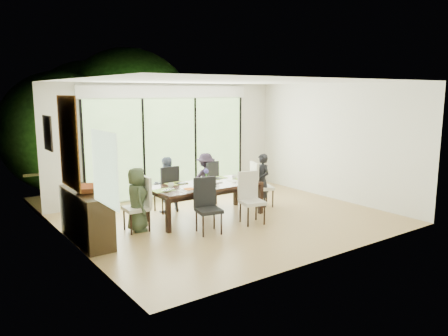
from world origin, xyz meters
TOP-DOWN VIEW (x-y plane):
  - floor at (0.00, 0.00)m, footprint 6.00×5.00m
  - ceiling at (0.00, 0.00)m, footprint 6.00×5.00m
  - wall_back at (0.00, 2.51)m, footprint 6.00×0.02m
  - wall_front at (0.00, -2.51)m, footprint 6.00×0.02m
  - wall_left at (-3.01, 0.00)m, footprint 0.02×5.00m
  - wall_right at (3.01, 0.00)m, footprint 0.02×5.00m
  - glass_doors at (0.00, 2.47)m, footprint 4.20×0.02m
  - blinds_header at (0.00, 2.46)m, footprint 4.40×0.06m
  - mullion_a at (-2.10, 2.46)m, footprint 0.05×0.04m
  - mullion_b at (-0.70, 2.46)m, footprint 0.05×0.04m
  - mullion_c at (0.70, 2.46)m, footprint 0.05×0.04m
  - mullion_d at (2.10, 2.46)m, footprint 0.05×0.04m
  - side_window at (-2.97, -1.20)m, footprint 0.02×0.90m
  - deck at (0.00, 3.40)m, footprint 6.00×1.80m
  - rail_top at (0.00, 4.20)m, footprint 6.00×0.08m
  - foliage_left at (-1.80, 5.20)m, footprint 3.20×3.20m
  - foliage_mid at (0.40, 5.80)m, footprint 4.00×4.00m
  - foliage_right at (2.20, 5.00)m, footprint 2.80×2.80m
  - foliage_far at (-0.60, 6.50)m, footprint 3.60×3.60m
  - table_top at (-0.34, 0.41)m, footprint 2.18×1.00m
  - table_apron at (-0.34, 0.41)m, footprint 2.00×0.82m
  - table_leg_fl at (-1.42, -0.02)m, footprint 0.08×0.08m
  - table_leg_fr at (0.74, -0.02)m, footprint 0.08×0.08m
  - table_leg_bl at (-1.42, 0.84)m, footprint 0.08×0.08m
  - table_leg_br at (0.74, 0.84)m, footprint 0.08×0.08m
  - chair_left_end at (-1.84, 0.41)m, footprint 0.43×0.43m
  - chair_right_end at (1.16, 0.41)m, footprint 0.53×0.53m
  - chair_far_left at (-0.79, 1.26)m, footprint 0.43×0.43m
  - chair_far_right at (0.21, 1.26)m, footprint 0.54×0.54m
  - chair_near_left at (-0.84, -0.46)m, footprint 0.50×0.50m
  - chair_near_right at (0.16, -0.46)m, footprint 0.50×0.50m
  - person_left_end at (-1.82, 0.41)m, footprint 0.45×0.61m
  - person_right_end at (1.14, 0.41)m, footprint 0.37×0.57m
  - person_far_left at (-0.79, 1.24)m, footprint 0.57×0.38m
  - person_far_right at (0.21, 1.24)m, footprint 0.61×0.45m
  - placemat_left at (-1.29, 0.41)m, footprint 0.40×0.29m
  - placemat_right at (0.61, 0.41)m, footprint 0.40×0.29m
  - placemat_far_l at (-0.79, 0.81)m, footprint 0.40×0.29m
  - placemat_far_r at (0.21, 0.81)m, footprint 0.40×0.29m
  - placemat_paper at (-0.89, 0.11)m, footprint 0.40×0.29m
  - tablet_far_l at (-0.69, 0.76)m, footprint 0.24×0.16m
  - tablet_far_r at (0.16, 0.76)m, footprint 0.22×0.15m
  - papers at (0.36, 0.36)m, footprint 0.27×0.20m
  - platter_base at (-0.89, 0.11)m, footprint 0.24×0.24m
  - platter_snacks at (-0.89, 0.11)m, footprint 0.18×0.18m
  - vase at (-0.29, 0.46)m, footprint 0.07×0.07m
  - hyacinth_stems at (-0.29, 0.46)m, footprint 0.04×0.04m
  - hyacinth_blooms at (-0.29, 0.46)m, footprint 0.10×0.10m
  - laptop at (-1.19, 0.31)m, footprint 0.36×0.32m
  - cup_a at (-1.04, 0.56)m, footprint 0.15×0.15m
  - cup_b at (-0.19, 0.31)m, footprint 0.10×0.10m
  - cup_c at (0.46, 0.51)m, footprint 0.12×0.12m
  - book at (-0.09, 0.46)m, footprint 0.17×0.22m
  - sideboard at (-2.76, 0.37)m, footprint 0.44×1.55m
  - bowl at (-2.76, 0.27)m, footprint 0.46×0.46m
  - candlestick_base at (-2.76, 0.72)m, footprint 0.10×0.10m
  - candlestick_shaft at (-2.76, 0.72)m, footprint 0.02×0.02m
  - candlestick_pan at (-2.76, 0.72)m, footprint 0.10×0.10m
  - candle at (-2.76, 0.72)m, footprint 0.03×0.03m
  - tapestry at (-2.97, 0.40)m, footprint 0.02×1.00m
  - art_frame at (-2.97, 1.70)m, footprint 0.03×0.55m
  - art_canvas at (-2.95, 1.70)m, footprint 0.01×0.45m

SIDE VIEW (x-z plane):
  - deck at x=0.00m, z-range -0.10..0.00m
  - floor at x=0.00m, z-range -0.01..0.00m
  - table_leg_fl at x=-1.42m, z-range 0.00..0.63m
  - table_leg_fr at x=0.74m, z-range 0.00..0.63m
  - table_leg_bl at x=-1.42m, z-range 0.00..0.63m
  - table_leg_br at x=0.74m, z-range 0.00..0.63m
  - sideboard at x=-2.76m, z-range 0.00..0.87m
  - chair_left_end at x=-1.84m, z-range 0.00..1.00m
  - chair_right_end at x=1.16m, z-range 0.00..1.00m
  - chair_far_left at x=-0.79m, z-range 0.00..1.00m
  - chair_far_right at x=0.21m, z-range 0.00..1.00m
  - chair_near_left at x=-0.84m, z-range 0.00..1.00m
  - chair_near_right at x=0.16m, z-range 0.00..1.00m
  - rail_top at x=0.00m, z-range 0.52..0.58m
  - table_apron at x=-0.34m, z-range 0.53..0.62m
  - person_left_end at x=-1.82m, z-range 0.00..1.17m
  - person_right_end at x=1.14m, z-range 0.00..1.17m
  - person_far_left at x=-0.79m, z-range 0.00..1.17m
  - person_far_right at x=0.21m, z-range 0.00..1.17m
  - table_top at x=-0.34m, z-range 0.63..0.68m
  - papers at x=0.36m, z-range 0.68..0.68m
  - placemat_left at x=-1.29m, z-range 0.68..0.69m
  - placemat_right at x=0.61m, z-range 0.68..0.69m
  - placemat_far_l at x=-0.79m, z-range 0.68..0.69m
  - placemat_far_r at x=0.21m, z-range 0.68..0.69m
  - placemat_paper at x=-0.89m, z-range 0.68..0.69m
  - book at x=-0.09m, z-range 0.68..0.70m
  - tablet_far_r at x=0.16m, z-range 0.69..0.69m
  - tablet_far_l at x=-0.69m, z-range 0.69..0.70m
  - laptop at x=-1.19m, z-range 0.68..0.70m
  - platter_base at x=-0.89m, z-range 0.69..0.71m
  - platter_snacks at x=-0.89m, z-range 0.71..0.72m
  - cup_b at x=-0.19m, z-range 0.68..0.76m
  - cup_a at x=-1.04m, z-range 0.68..0.77m
  - cup_c at x=0.46m, z-range 0.68..0.77m
  - vase at x=-0.29m, z-range 0.68..0.79m
  - hyacinth_stems at x=-0.29m, z-range 0.77..0.92m
  - candlestick_base at x=-2.76m, z-range 0.87..0.91m
  - bowl at x=-2.76m, z-range 0.87..0.98m
  - hyacinth_blooms at x=-0.29m, z-range 0.88..0.98m
  - glass_doors at x=0.00m, z-range 0.05..2.35m
  - mullion_a at x=-2.10m, z-range 0.05..2.35m
  - mullion_b at x=-0.70m, z-range 0.05..2.35m
  - mullion_c at x=0.70m, z-range 0.05..2.35m
  - mullion_d at x=2.10m, z-range 0.05..2.35m
  - foliage_right at x=2.20m, z-range -0.14..2.66m
  - wall_back at x=0.00m, z-range 0.00..2.70m
  - wall_front at x=0.00m, z-range 0.00..2.70m
  - wall_left at x=-3.01m, z-range 0.00..2.70m
  - wall_right at x=3.01m, z-range 0.00..2.70m
  - foliage_left at x=-1.80m, z-range -0.16..3.04m
  - candlestick_shaft at x=-2.76m, z-range 0.89..2.10m
  - side_window at x=-2.97m, z-range 1.00..2.00m
  - foliage_far at x=-0.60m, z-range -0.18..3.42m
  - tapestry at x=-2.97m, z-range 0.95..2.45m
  - art_frame at x=-2.97m, z-range 1.42..2.08m
  - art_canvas at x=-2.95m, z-range 1.48..2.02m
  - foliage_mid at x=0.40m, z-range -0.20..3.80m
  - candlestick_pan at x=-2.76m, z-range 2.08..2.11m
  - candle at x=-2.76m, z-range 2.11..2.21m
  - blinds_header at x=0.00m, z-range 2.36..2.64m
  - ceiling at x=0.00m, z-range 2.70..2.71m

